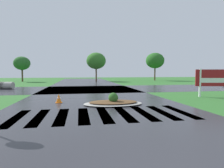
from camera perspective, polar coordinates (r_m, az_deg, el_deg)
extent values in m
cube|color=#2B2B30|center=(12.46, -4.99, -4.89)|extent=(9.74, 80.00, 0.01)
cube|color=#2B2B30|center=(20.47, -6.97, -1.52)|extent=(90.00, 8.76, 0.01)
cube|color=white|center=(8.62, -27.19, -9.17)|extent=(0.45, 3.13, 0.01)
cube|color=white|center=(8.40, -21.24, -9.35)|extent=(0.45, 3.13, 0.01)
cube|color=white|center=(8.27, -15.03, -9.42)|extent=(0.45, 3.13, 0.01)
cube|color=white|center=(8.24, -8.70, -9.39)|extent=(0.45, 3.13, 0.01)
cube|color=white|center=(8.31, -2.40, -9.24)|extent=(0.45, 3.13, 0.01)
cube|color=white|center=(8.47, 3.72, -8.99)|extent=(0.45, 3.13, 0.01)
cube|color=white|center=(8.72, 9.54, -8.66)|extent=(0.45, 3.13, 0.01)
cube|color=white|center=(9.06, 14.97, -8.27)|extent=(0.45, 3.13, 0.01)
cube|color=white|center=(9.47, 19.96, -7.85)|extent=(0.45, 3.13, 0.01)
cube|color=white|center=(15.40, 25.22, 0.32)|extent=(0.14, 0.14, 2.09)
cube|color=maroon|center=(15.90, 29.23, 1.65)|extent=(3.04, 0.69, 1.25)
cube|color=white|center=(15.91, 29.21, 0.97)|extent=(2.32, 0.56, 0.35)
ellipsoid|color=#9E9B93|center=(10.76, 0.39, -5.94)|extent=(3.38, 1.99, 0.12)
ellipsoid|color=brown|center=(10.74, 0.39, -5.47)|extent=(2.77, 1.63, 0.10)
sphere|color=#2D6023|center=(10.71, 0.39, -4.15)|extent=(0.56, 0.56, 0.56)
cylinder|color=#9E9B93|center=(23.35, -29.80, -0.39)|extent=(1.90, 1.13, 0.78)
cone|color=orange|center=(11.76, -15.92, -4.24)|extent=(0.34, 0.34, 0.53)
torus|color=white|center=(11.75, -15.92, -4.11)|extent=(0.22, 0.22, 0.04)
cube|color=orange|center=(11.79, -15.90, -5.45)|extent=(0.36, 0.36, 0.03)
cylinder|color=#4C3823|center=(39.17, -25.65, 2.41)|extent=(0.28, 0.28, 2.44)
ellipsoid|color=#275C24|center=(39.20, -25.74, 5.71)|extent=(2.97, 2.97, 2.53)
cylinder|color=#4C3823|center=(37.46, -4.83, 2.93)|extent=(0.28, 0.28, 2.71)
ellipsoid|color=#326B26|center=(37.52, -4.85, 7.05)|extent=(3.84, 3.84, 3.26)
cylinder|color=#4C3823|center=(41.37, 12.91, 3.06)|extent=(0.28, 0.28, 2.91)
ellipsoid|color=#266020|center=(41.44, 12.97, 6.96)|extent=(3.90, 3.90, 3.32)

